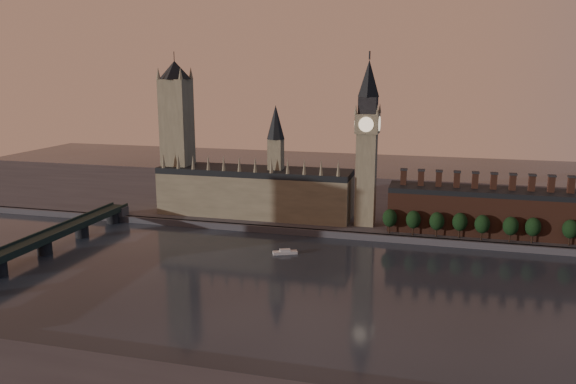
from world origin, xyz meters
name	(u,v)px	position (x,y,z in m)	size (l,w,h in m)	color
ground	(311,294)	(0.00, 0.00, 0.00)	(900.00, 900.00, 0.00)	black
north_bank	(363,203)	(0.00, 178.04, 2.00)	(900.00, 182.00, 4.00)	#4B4A4F
palace_of_westminster	(255,190)	(-64.41, 114.91, 21.63)	(130.00, 30.30, 74.00)	gray
victoria_tower	(177,131)	(-120.00, 115.00, 59.09)	(24.00, 24.00, 108.00)	gray
big_ben	(367,142)	(10.00, 110.00, 56.83)	(15.00, 15.00, 107.00)	gray
chimney_block	(482,210)	(80.00, 110.00, 17.82)	(110.00, 25.00, 37.00)	#522D1F
embankment_tree_0	(390,218)	(26.85, 93.76, 13.47)	(8.60, 8.60, 14.88)	black
embankment_tree_1	(413,220)	(40.62, 93.86, 13.47)	(8.60, 8.60, 14.88)	black
embankment_tree_2	(437,221)	(54.08, 93.55, 13.47)	(8.60, 8.60, 14.88)	black
embankment_tree_3	(460,222)	(67.03, 95.35, 13.47)	(8.60, 8.60, 14.88)	black
embankment_tree_4	(482,224)	(79.28, 93.71, 13.47)	(8.60, 8.60, 14.88)	black
embankment_tree_5	(511,226)	(94.54, 93.52, 13.47)	(8.60, 8.60, 14.88)	black
embankment_tree_6	(533,227)	(106.50, 94.80, 13.47)	(8.60, 8.60, 14.88)	black
embankment_tree_7	(570,229)	(125.91, 95.44, 13.47)	(8.60, 8.60, 14.88)	black
westminster_bridge	(19,252)	(-155.00, -2.70, 7.44)	(14.00, 200.00, 11.55)	black
river_boat	(285,252)	(-26.54, 51.75, 1.03)	(13.89, 9.10, 2.70)	silver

